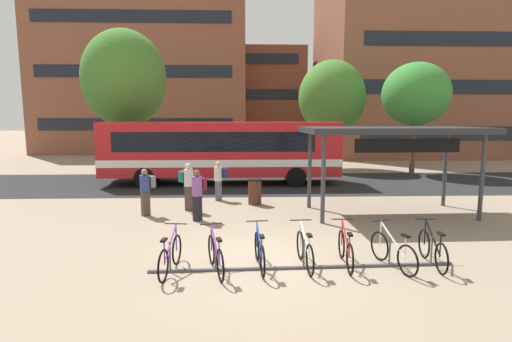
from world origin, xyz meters
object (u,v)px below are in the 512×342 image
object	(u,v)px
commuter_navy_pack_3	(219,178)
parked_bicycle_white_5	(393,252)
street_tree_2	(416,94)
street_tree_0	(124,79)
parked_bicycle_purple_0	(170,256)
commuter_grey_pack_1	(146,189)
trash_bin	(255,191)
transit_shelter	(392,133)
commuter_teal_pack_0	(188,183)
parked_bicycle_blue_2	(260,252)
parked_bicycle_white_3	(305,251)
parked_bicycle_red_4	(346,250)
street_tree_1	(332,97)
parked_bicycle_purple_1	(216,256)
city_bus	(223,150)
parked_bicycle_black_6	(432,249)
commuter_maroon_pack_2	(198,191)

from	to	relation	value
commuter_navy_pack_3	parked_bicycle_white_5	bearing A→B (deg)	113.27
street_tree_2	street_tree_0	bearing A→B (deg)	179.65
parked_bicycle_purple_0	street_tree_2	world-z (taller)	street_tree_2
commuter_grey_pack_1	trash_bin	size ratio (longest dim) A/B	1.61
parked_bicycle_purple_0	parked_bicycle_white_5	distance (m)	5.02
street_tree_2	transit_shelter	bearing A→B (deg)	-117.61
commuter_navy_pack_3	street_tree_0	xyz separation A→B (m)	(-5.96, 7.70, 4.75)
trash_bin	street_tree_2	distance (m)	13.77
commuter_teal_pack_0	trash_bin	bearing A→B (deg)	42.91
trash_bin	street_tree_2	bearing A→B (deg)	39.91
parked_bicycle_blue_2	parked_bicycle_white_3	size ratio (longest dim) A/B	1.00
parked_bicycle_red_4	trash_bin	size ratio (longest dim) A/B	1.67
parked_bicycle_blue_2	transit_shelter	distance (m)	7.33
parked_bicycle_blue_2	parked_bicycle_red_4	world-z (taller)	same
parked_bicycle_red_4	trash_bin	distance (m)	6.83
commuter_teal_pack_0	street_tree_1	size ratio (longest dim) A/B	0.25
parked_bicycle_purple_1	parked_bicycle_red_4	distance (m)	2.99
parked_bicycle_red_4	trash_bin	bearing A→B (deg)	20.11
parked_bicycle_purple_0	city_bus	bearing A→B (deg)	3.36
city_bus	parked_bicycle_purple_0	xyz separation A→B (m)	(-0.60, -11.78, -1.39)
parked_bicycle_blue_2	parked_bicycle_black_6	bearing A→B (deg)	-93.81
street_tree_1	transit_shelter	bearing A→B (deg)	-93.43
parked_bicycle_red_4	transit_shelter	bearing A→B (deg)	-26.52
parked_bicycle_black_6	trash_bin	xyz separation A→B (m)	(-3.91, 6.60, 0.13)
parked_bicycle_blue_2	commuter_navy_pack_3	size ratio (longest dim) A/B	1.06
parked_bicycle_blue_2	commuter_teal_pack_0	xyz separation A→B (m)	(-2.39, 5.70, 0.64)
parked_bicycle_purple_1	commuter_grey_pack_1	world-z (taller)	commuter_grey_pack_1
parked_bicycle_purple_0	parked_bicycle_white_5	world-z (taller)	same
street_tree_0	street_tree_2	world-z (taller)	street_tree_0
parked_bicycle_purple_0	street_tree_0	distance (m)	17.05
parked_bicycle_blue_2	parked_bicycle_purple_1	bearing A→B (deg)	97.14
parked_bicycle_purple_1	parked_bicycle_purple_0	bearing A→B (deg)	73.54
parked_bicycle_purple_1	transit_shelter	world-z (taller)	transit_shelter
parked_bicycle_red_4	commuter_maroon_pack_2	size ratio (longest dim) A/B	1.00
parked_bicycle_purple_0	street_tree_2	distance (m)	19.94
parked_bicycle_purple_0	commuter_navy_pack_3	bearing A→B (deg)	1.48
parked_bicycle_purple_1	street_tree_2	xyz separation A→B (m)	(11.12, 15.23, 4.44)
parked_bicycle_purple_0	parked_bicycle_black_6	bearing A→B (deg)	-81.69
transit_shelter	commuter_navy_pack_3	world-z (taller)	transit_shelter
city_bus	parked_bicycle_purple_1	distance (m)	11.89
parked_bicycle_blue_2	parked_bicycle_purple_0	bearing A→B (deg)	90.60
parked_bicycle_red_4	transit_shelter	xyz separation A→B (m)	(2.85, 4.82, 2.50)
city_bus	commuter_navy_pack_3	size ratio (longest dim) A/B	7.39
commuter_teal_pack_0	street_tree_0	distance (m)	11.62
parked_bicycle_white_3	parked_bicycle_white_5	bearing A→B (deg)	-97.02
city_bus	commuter_navy_pack_3	xyz separation A→B (m)	(0.04, -4.16, -0.84)
parked_bicycle_white_5	street_tree_2	distance (m)	17.27
parked_bicycle_black_6	parked_bicycle_red_4	bearing A→B (deg)	93.97
parked_bicycle_black_6	commuter_navy_pack_3	xyz separation A→B (m)	(-5.36, 7.40, 0.55)
transit_shelter	parked_bicycle_blue_2	bearing A→B (deg)	-135.91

